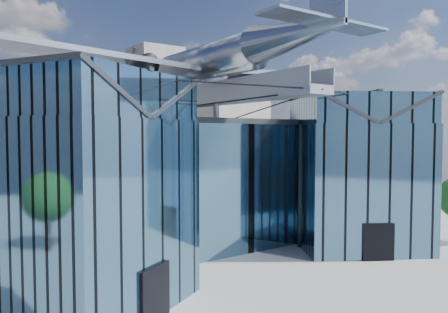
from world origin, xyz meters
TOP-DOWN VIEW (x-y plane):
  - ground_plane at (0.00, 0.00)m, footprint 120.00×120.00m
  - museum at (0.00, 5.82)m, footprint 32.88×24.50m
  - bg_towers at (1.45, 50.49)m, footprint 77.00×24.50m
  - tree_side_e at (31.18, 7.06)m, footprint 3.62×3.62m

SIDE VIEW (x-z plane):
  - ground_plane at x=0.00m, z-range 0.00..0.00m
  - tree_side_e at x=31.18m, z-range 0.86..5.73m
  - museum at x=0.00m, z-range -3.26..14.34m
  - bg_towers at x=1.45m, z-range -2.99..23.01m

